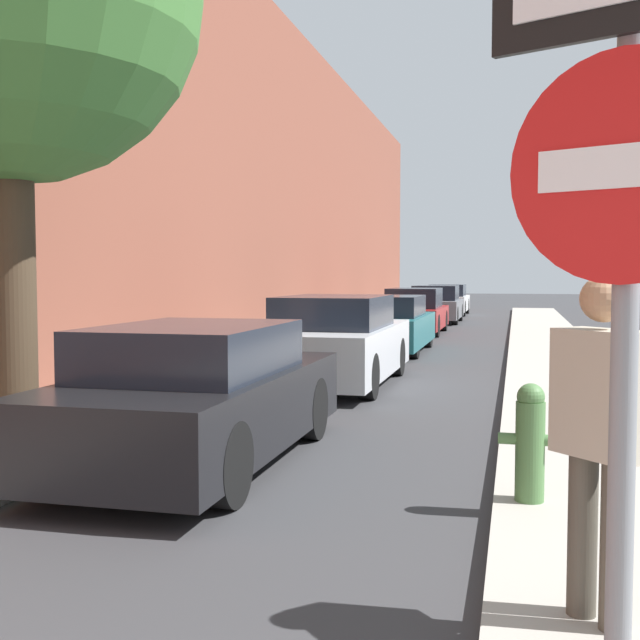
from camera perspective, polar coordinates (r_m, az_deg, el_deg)
name	(u,v)px	position (r m, az deg, el deg)	size (l,w,h in m)	color
ground_plane	(406,369)	(15.37, 6.29, -3.55)	(120.00, 120.00, 0.00)	#333335
sidewalk_left	(264,362)	(16.01, -4.07, -3.05)	(2.00, 52.00, 0.12)	#9E998E
sidewalk_right	(562,370)	(15.25, 17.17, -3.51)	(2.00, 52.00, 0.12)	#9E998E
building_facade_left	(201,154)	(16.56, -8.67, 11.86)	(0.70, 52.00, 8.60)	brown
parked_car_black	(199,396)	(7.71, -8.79, -5.51)	(1.76, 4.26, 1.37)	black
parked_car_silver	(336,342)	(13.01, 1.20, -1.63)	(1.81, 4.53, 1.49)	black
parked_car_teal	(386,325)	(18.57, 4.85, -0.35)	(1.84, 4.43, 1.33)	black
parked_car_red	(415,312)	(24.40, 6.91, 0.57)	(1.73, 4.23, 1.41)	black
parked_car_grey	(436,305)	(30.03, 8.43, 1.09)	(1.81, 4.00, 1.41)	black
parked_car_white	(448,300)	(35.86, 9.27, 1.42)	(1.72, 4.19, 1.37)	black
fire_hydrant	(530,441)	(6.22, 15.01, -8.46)	(0.48, 0.22, 0.90)	#47703D
traffic_sign_post	(623,287)	(2.17, 21.13, 2.22)	(0.67, 0.31, 2.55)	gray
pedestrian	(601,429)	(4.11, 19.73, -7.47)	(0.49, 0.49, 1.72)	#4C473D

